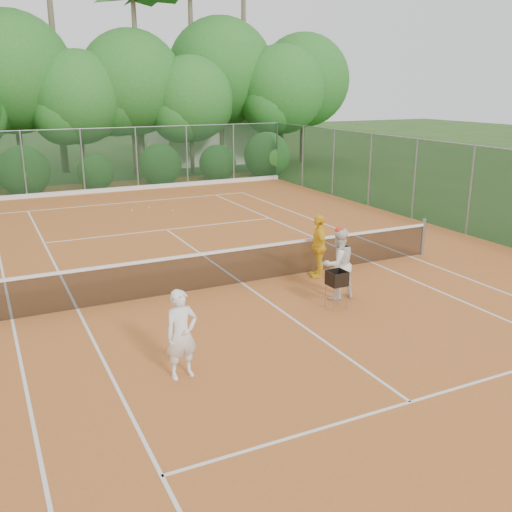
{
  "coord_description": "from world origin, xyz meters",
  "views": [
    {
      "loc": [
        -5.77,
        -12.56,
        4.85
      ],
      "look_at": [
        -0.2,
        -1.2,
        1.1
      ],
      "focal_mm": 40.0,
      "sensor_mm": 36.0,
      "label": 1
    }
  ],
  "objects": [
    {
      "name": "tennis_net",
      "position": [
        0.0,
        0.0,
        0.53
      ],
      "size": [
        11.97,
        0.1,
        1.1
      ],
      "color": "gray",
      "rests_on": "clay_court"
    },
    {
      "name": "player_center_grp",
      "position": [
        1.58,
        -1.96,
        0.88
      ],
      "size": [
        0.85,
        0.67,
        1.74
      ],
      "color": "white",
      "rests_on": "clay_court"
    },
    {
      "name": "club_building",
      "position": [
        9.0,
        24.0,
        1.5
      ],
      "size": [
        8.0,
        5.0,
        3.0
      ],
      "primitive_type": "cube",
      "color": "beige",
      "rests_on": "ground"
    },
    {
      "name": "player_white",
      "position": [
        -2.98,
        -3.99,
        0.81
      ],
      "size": [
        0.61,
        0.43,
        1.59
      ],
      "primitive_type": "imported",
      "rotation": [
        0.0,
        0.0,
        0.09
      ],
      "color": "white",
      "rests_on": "clay_court"
    },
    {
      "name": "fence_back",
      "position": [
        0.0,
        15.0,
        1.52
      ],
      "size": [
        18.07,
        0.07,
        3.0
      ],
      "color": "#19381E",
      "rests_on": "clay_court"
    },
    {
      "name": "stray_ball_b",
      "position": [
        -0.31,
        10.1,
        0.05
      ],
      "size": [
        0.07,
        0.07,
        0.07
      ],
      "primitive_type": "sphere",
      "color": "#CBE435",
      "rests_on": "clay_court"
    },
    {
      "name": "tropical_treeline",
      "position": [
        1.43,
        20.22,
        5.11
      ],
      "size": [
        32.1,
        8.49,
        15.03
      ],
      "color": "brown",
      "rests_on": "ground"
    },
    {
      "name": "ball_hopper",
      "position": [
        1.19,
        -2.49,
        0.72
      ],
      "size": [
        0.39,
        0.39,
        0.89
      ],
      "rotation": [
        0.0,
        0.0,
        -0.39
      ],
      "color": "gray",
      "rests_on": "clay_court"
    },
    {
      "name": "court_markings",
      "position": [
        0.0,
        0.0,
        0.02
      ],
      "size": [
        11.03,
        23.83,
        0.01
      ],
      "color": "white",
      "rests_on": "clay_court"
    },
    {
      "name": "stray_ball_a",
      "position": [
        0.45,
        10.29,
        0.05
      ],
      "size": [
        0.07,
        0.07,
        0.07
      ],
      "primitive_type": "sphere",
      "color": "yellow",
      "rests_on": "clay_court"
    },
    {
      "name": "clay_court",
      "position": [
        0.0,
        0.0,
        0.01
      ],
      "size": [
        18.0,
        36.0,
        0.02
      ],
      "primitive_type": "cube",
      "color": "#BA662A",
      "rests_on": "ground"
    },
    {
      "name": "stray_ball_c",
      "position": [
        1.15,
        9.21,
        0.05
      ],
      "size": [
        0.07,
        0.07,
        0.07
      ],
      "primitive_type": "sphere",
      "color": "#C7E936",
      "rests_on": "clay_court"
    },
    {
      "name": "player_yellow",
      "position": [
        2.03,
        -0.37,
        0.87
      ],
      "size": [
        0.74,
        1.07,
        1.69
      ],
      "primitive_type": "imported",
      "rotation": [
        0.0,
        0.0,
        -1.93
      ],
      "color": "yellow",
      "rests_on": "clay_court"
    },
    {
      "name": "ground",
      "position": [
        0.0,
        0.0,
        0.0
      ],
      "size": [
        120.0,
        120.0,
        0.0
      ],
      "primitive_type": "plane",
      "color": "#28491A",
      "rests_on": "ground"
    }
  ]
}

